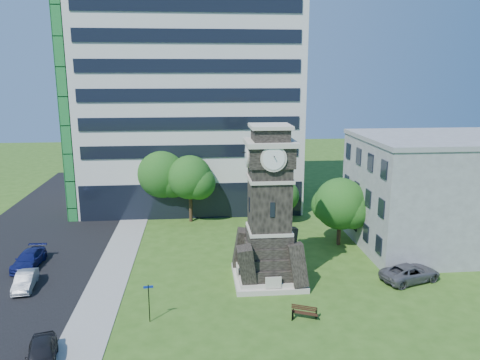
{
  "coord_description": "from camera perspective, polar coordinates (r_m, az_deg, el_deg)",
  "views": [
    {
      "loc": [
        -2.33,
        -31.78,
        15.96
      ],
      "look_at": [
        1.26,
        7.39,
        6.87
      ],
      "focal_mm": 35.0,
      "sensor_mm": 36.0,
      "label": 1
    }
  ],
  "objects": [
    {
      "name": "tree_nw",
      "position": [
        52.54,
        -9.34,
        0.67
      ],
      "size": [
        6.19,
        5.63,
        7.91
      ],
      "rotation": [
        0.0,
        0.0,
        -0.4
      ],
      "color": "#332114",
      "rests_on": "ground"
    },
    {
      "name": "tree_ne",
      "position": [
        50.58,
        4.33,
        -1.54
      ],
      "size": [
        4.91,
        4.46,
        5.65
      ],
      "rotation": [
        0.0,
        0.0,
        -0.26
      ],
      "color": "#332114",
      "rests_on": "ground"
    },
    {
      "name": "car_street_mid",
      "position": [
        39.56,
        -24.71,
        -11.09
      ],
      "size": [
        1.71,
        3.82,
        1.22
      ],
      "primitive_type": "imported",
      "rotation": [
        0.0,
        0.0,
        0.12
      ],
      "color": "#999CA0",
      "rests_on": "ground"
    },
    {
      "name": "tree_east",
      "position": [
        44.6,
        12.19,
        -3.03
      ],
      "size": [
        5.33,
        4.84,
        6.45
      ],
      "rotation": [
        0.0,
        0.0,
        0.43
      ],
      "color": "#332114",
      "rests_on": "ground"
    },
    {
      "name": "tree_nc",
      "position": [
        50.51,
        -6.04,
        0.11
      ],
      "size": [
        5.22,
        4.75,
        7.32
      ],
      "rotation": [
        0.0,
        0.0,
        0.02
      ],
      "color": "#332114",
      "rests_on": "ground"
    },
    {
      "name": "clock_tower",
      "position": [
        35.82,
        3.57,
        -4.36
      ],
      "size": [
        5.4,
        5.4,
        12.22
      ],
      "color": "beige",
      "rests_on": "ground"
    },
    {
      "name": "car_street_south",
      "position": [
        29.85,
        -23.02,
        -18.94
      ],
      "size": [
        2.44,
        4.19,
        1.34
      ],
      "primitive_type": "imported",
      "rotation": [
        0.0,
        0.0,
        0.23
      ],
      "color": "black",
      "rests_on": "ground"
    },
    {
      "name": "office_tall",
      "position": [
        57.65,
        -6.22,
        11.21
      ],
      "size": [
        26.2,
        15.11,
        28.6
      ],
      "color": "silver",
      "rests_on": "ground"
    },
    {
      "name": "street_sign",
      "position": [
        31.8,
        -11.05,
        -14.02
      ],
      "size": [
        0.63,
        0.06,
        2.62
      ],
      "rotation": [
        0.0,
        0.0,
        0.15
      ],
      "color": "black",
      "rests_on": "ground"
    },
    {
      "name": "street",
      "position": [
        43.04,
        -26.59,
        -10.2
      ],
      "size": [
        14.0,
        80.0,
        0.02
      ],
      "primitive_type": "cube",
      "color": "black",
      "rests_on": "ground"
    },
    {
      "name": "sidewalk",
      "position": [
        40.71,
        -15.2,
        -10.51
      ],
      "size": [
        3.0,
        70.0,
        0.06
      ],
      "primitive_type": "cube",
      "color": "gray",
      "rests_on": "ground"
    },
    {
      "name": "office_low",
      "position": [
        46.85,
        23.36,
        -1.35
      ],
      "size": [
        15.2,
        12.2,
        10.4
      ],
      "color": "#A0A2A5",
      "rests_on": "ground"
    },
    {
      "name": "ground",
      "position": [
        35.64,
        -0.96,
        -13.6
      ],
      "size": [
        160.0,
        160.0,
        0.0
      ],
      "primitive_type": "plane",
      "color": "#305618",
      "rests_on": "ground"
    },
    {
      "name": "car_street_north",
      "position": [
        43.51,
        -24.35,
        -8.8
      ],
      "size": [
        2.04,
        4.59,
        1.31
      ],
      "primitive_type": "imported",
      "rotation": [
        0.0,
        0.0,
        -0.05
      ],
      "color": "navy",
      "rests_on": "ground"
    },
    {
      "name": "car_east_lot",
      "position": [
        39.52,
        20.04,
        -10.58
      ],
      "size": [
        5.29,
        3.59,
        1.35
      ],
      "primitive_type": "imported",
      "rotation": [
        0.0,
        0.0,
        1.88
      ],
      "color": "#58575D",
      "rests_on": "ground"
    },
    {
      "name": "park_bench",
      "position": [
        32.45,
        7.86,
        -15.65
      ],
      "size": [
        1.69,
        0.45,
        0.87
      ],
      "rotation": [
        0.0,
        0.0,
        -0.4
      ],
      "color": "black",
      "rests_on": "ground"
    }
  ]
}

